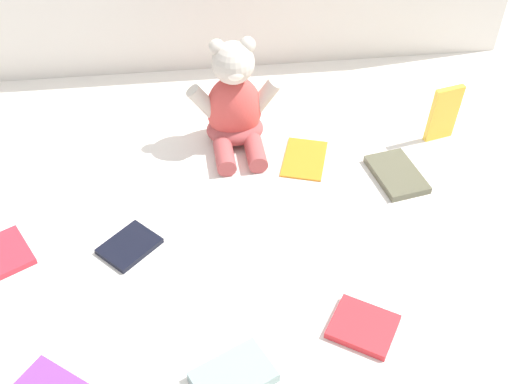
% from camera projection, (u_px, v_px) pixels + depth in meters
% --- Properties ---
extents(ground_plane, '(3.20, 3.20, 0.00)m').
position_uv_depth(ground_plane, '(253.00, 195.00, 1.26)').
color(ground_plane, silver).
extents(teddy_bear, '(0.20, 0.18, 0.24)m').
position_uv_depth(teddy_bear, '(235.00, 106.00, 1.33)').
color(teddy_bear, '#D84C47').
rests_on(teddy_bear, ground_plane).
extents(book_case_0, '(0.07, 0.03, 0.13)m').
position_uv_depth(book_case_0, '(444.00, 114.00, 1.35)').
color(book_case_0, yellow).
rests_on(book_case_0, ground_plane).
extents(book_case_1, '(0.12, 0.13, 0.01)m').
position_uv_depth(book_case_1, '(4.00, 254.00, 1.14)').
color(book_case_1, red).
rests_on(book_case_1, ground_plane).
extents(book_case_2, '(0.14, 0.12, 0.02)m').
position_uv_depth(book_case_2, '(233.00, 377.00, 0.95)').
color(book_case_2, '#8AA5A1').
rests_on(book_case_2, ground_plane).
extents(book_case_3, '(0.12, 0.15, 0.01)m').
position_uv_depth(book_case_3, '(304.00, 158.00, 1.34)').
color(book_case_3, orange).
rests_on(book_case_3, ground_plane).
extents(book_case_6, '(0.11, 0.15, 0.02)m').
position_uv_depth(book_case_6, '(397.00, 174.00, 1.29)').
color(book_case_6, '#5C5A44').
rests_on(book_case_6, ground_plane).
extents(book_case_7, '(0.13, 0.13, 0.01)m').
position_uv_depth(book_case_7, '(129.00, 246.00, 1.15)').
color(book_case_7, black).
rests_on(book_case_7, ground_plane).
extents(book_case_8, '(0.13, 0.13, 0.01)m').
position_uv_depth(book_case_8, '(363.00, 327.00, 1.02)').
color(book_case_8, red).
rests_on(book_case_8, ground_plane).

